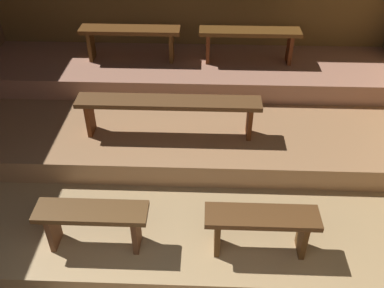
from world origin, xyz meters
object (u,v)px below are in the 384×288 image
object	(u,v)px
bench_middle_center	(169,106)
bench_lower_left	(92,219)
bench_lower_right	(261,224)
bench_upper_right	(250,37)
bench_upper_left	(130,35)

from	to	relation	value
bench_middle_center	bench_lower_left	bearing A→B (deg)	-111.91
bench_lower_right	bench_upper_right	size ratio (longest dim) A/B	0.75
bench_lower_left	bench_middle_center	xyz separation A→B (m)	(0.58, 1.45, 0.31)
bench_lower_left	bench_upper_right	world-z (taller)	bench_upper_right
bench_middle_center	bench_upper_right	world-z (taller)	bench_upper_right
bench_middle_center	bench_upper_left	distance (m)	1.55
bench_lower_right	bench_upper_left	size ratio (longest dim) A/B	0.75
bench_middle_center	bench_upper_left	bearing A→B (deg)	114.41
bench_lower_left	bench_upper_left	world-z (taller)	bench_upper_left
bench_lower_right	bench_middle_center	world-z (taller)	bench_middle_center
bench_lower_left	bench_upper_right	distance (m)	3.29
bench_lower_right	bench_middle_center	size ratio (longest dim) A/B	0.49
bench_upper_right	bench_upper_left	bearing A→B (deg)	180.00
bench_lower_right	bench_middle_center	xyz separation A→B (m)	(-0.94, 1.45, 0.31)
bench_lower_left	bench_middle_center	bearing A→B (deg)	68.09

